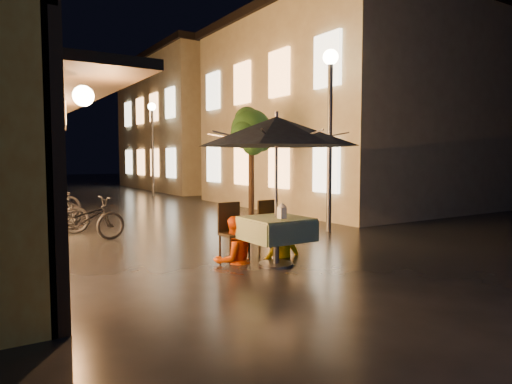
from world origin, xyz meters
TOP-DOWN VIEW (x-y plane):
  - ground at (0.00, 0.00)m, footprint 90.00×90.00m
  - east_building_near at (7.49, 6.50)m, footprint 7.30×9.30m
  - east_building_far at (7.49, 18.00)m, footprint 7.30×10.30m
  - street_tree at (2.41, 4.51)m, footprint 1.43×1.20m
  - streetlamp_near at (3.00, 2.00)m, footprint 0.36×0.36m
  - streetlamp_far at (3.00, 14.00)m, footprint 0.36×0.36m
  - cafe_table at (-0.02, -0.16)m, footprint 0.99×0.99m
  - patio_umbrella at (-0.02, -0.16)m, footprint 2.59×2.59m
  - cafe_chair_left at (-0.42, 0.58)m, footprint 0.42×0.42m
  - cafe_chair_right at (0.38, 0.58)m, footprint 0.42×0.42m
  - table_lantern at (-0.02, -0.32)m, footprint 0.16×0.16m
  - person_orange at (-0.48, 0.41)m, footprint 0.76×0.60m
  - person_yellow at (0.44, 0.36)m, footprint 0.93×0.55m
  - bicycle_0 at (-2.24, 3.55)m, footprint 1.84×0.85m
  - bicycle_1 at (-2.63, 4.88)m, footprint 1.67×0.68m
  - bicycle_2 at (-2.54, 6.10)m, footprint 1.76×0.91m
  - bicycle_3 at (-2.60, 6.91)m, footprint 1.57×0.45m
  - bicycle_4 at (-2.72, 8.01)m, footprint 1.67×0.81m
  - bicycle_5 at (-2.17, 8.10)m, footprint 1.70×1.02m
  - bicycle_6 at (-2.68, 8.94)m, footprint 2.03×1.36m

SIDE VIEW (x-z plane):
  - ground at x=0.00m, z-range 0.00..0.00m
  - bicycle_4 at x=-2.72m, z-range 0.00..0.84m
  - bicycle_2 at x=-2.54m, z-range 0.00..0.88m
  - bicycle_0 at x=-2.24m, z-range 0.00..0.93m
  - bicycle_3 at x=-2.60m, z-range 0.00..0.95m
  - bicycle_1 at x=-2.63m, z-range 0.00..0.98m
  - bicycle_5 at x=-2.17m, z-range 0.00..0.99m
  - bicycle_6 at x=-2.68m, z-range 0.00..1.01m
  - cafe_chair_left at x=-0.42m, z-range 0.05..1.03m
  - cafe_chair_right at x=0.38m, z-range 0.05..1.03m
  - cafe_table at x=-0.02m, z-range 0.20..0.98m
  - person_yellow at x=0.44m, z-range 0.00..1.43m
  - person_orange at x=-0.48m, z-range 0.00..1.51m
  - table_lantern at x=-0.02m, z-range 0.79..1.04m
  - patio_umbrella at x=-0.02m, z-range 0.92..3.38m
  - street_tree at x=2.41m, z-range 0.85..4.00m
  - streetlamp_near at x=3.00m, z-range 0.80..5.03m
  - streetlamp_far at x=3.00m, z-range 0.80..5.03m
  - east_building_near at x=7.49m, z-range 0.01..6.81m
  - east_building_far at x=7.49m, z-range 0.01..7.31m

